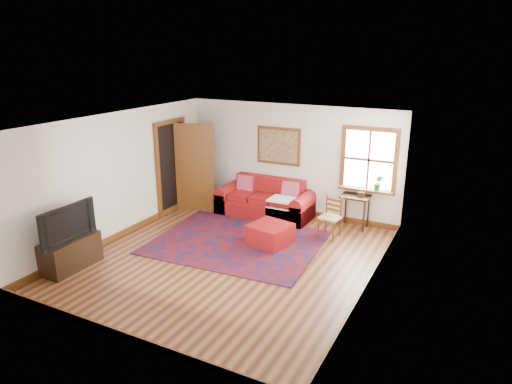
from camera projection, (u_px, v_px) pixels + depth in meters
The scene contains 13 objects.
ground at pixel (230, 258), 8.30m from camera, with size 5.50×5.50×0.00m, color #432112.
room_envelope at pixel (229, 170), 7.81m from camera, with size 5.04×5.54×2.52m.
window at pixel (370, 167), 9.42m from camera, with size 1.18×0.20×1.38m.
doorway at pixel (186, 166), 10.45m from camera, with size 0.89×1.08×2.14m.
framed_artwork at pixel (278, 146), 10.26m from camera, with size 1.05×0.07×0.85m.
persian_rug at pixel (237, 242), 8.96m from camera, with size 3.17×2.54×0.02m, color #610F0D.
red_leather_sofa at pixel (265, 203), 10.38m from camera, with size 2.15×0.89×0.84m.
red_ottoman at pixel (270, 234), 8.84m from camera, with size 0.72×0.72×0.41m, color maroon.
side_table at pixel (355, 201), 9.56m from camera, with size 0.59×0.44×0.71m.
ladder_back_chair at pixel (331, 216), 9.15m from camera, with size 0.44×0.43×0.83m.
media_cabinet at pixel (71, 253), 7.86m from camera, with size 0.46×1.01×0.56m, color black.
television at pixel (63, 223), 7.60m from camera, with size 1.11×0.15×0.64m, color black.
candle_hurricane at pixel (91, 225), 8.11m from camera, with size 0.12×0.12×0.18m.
Camera 1 is at (3.87, -6.50, 3.65)m, focal length 32.00 mm.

